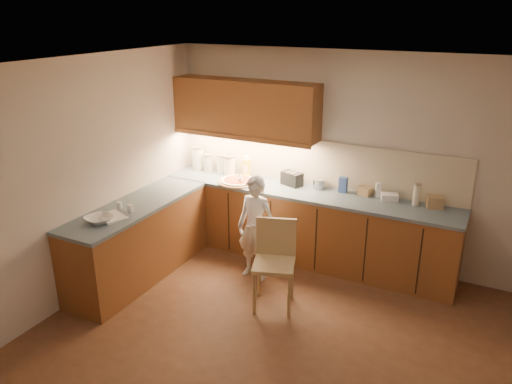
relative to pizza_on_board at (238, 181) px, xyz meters
The scene contains 24 objects.
room 2.16m from the pizza_on_board, 51.57° to the right, with size 4.54×4.50×2.62m.
l_counter 0.68m from the pizza_on_board, 45.34° to the right, with size 3.77×2.62×0.92m.
backsplash 1.01m from the pizza_on_board, 23.82° to the left, with size 3.75×0.02×0.58m, color beige.
upper_cabinets 0.93m from the pizza_on_board, 92.81° to the left, with size 1.95×0.36×0.73m.
pizza_on_board is the anchor object (origin of this frame).
child 0.87m from the pizza_on_board, 46.83° to the right, with size 0.46×0.30×1.26m, color silver.
wooden_chair 1.47m from the pizza_on_board, 45.06° to the right, with size 0.54×0.54×0.95m.
mixing_bowl 1.90m from the pizza_on_board, 111.18° to the right, with size 0.28×0.28×0.07m, color white.
canister_a 0.81m from the pizza_on_board, 162.31° to the left, with size 0.16×0.16×0.33m.
canister_b 0.64m from the pizza_on_board, 158.58° to the left, with size 0.14×0.14×0.25m.
canister_c 0.47m from the pizza_on_board, 147.47° to the left, with size 0.14×0.14×0.27m.
canister_d 0.36m from the pizza_on_board, 137.85° to the left, with size 0.17×0.17×0.27m.
oil_jug 0.27m from the pizza_on_board, 91.31° to the left, with size 0.12×0.10×0.29m.
toaster 0.70m from the pizza_on_board, 19.79° to the left, with size 0.30×0.23×0.18m.
steel_pot 1.04m from the pizza_on_board, 15.14° to the left, with size 0.16×0.16×0.12m.
blue_box 1.35m from the pizza_on_board, 11.79° to the left, with size 0.10×0.07×0.20m, color #33519B.
card_box_a 1.61m from the pizza_on_board, 10.67° to the left, with size 0.15×0.11×0.11m, color #A38558.
white_bottle 1.77m from the pizza_on_board, 10.18° to the left, with size 0.06×0.06×0.18m, color white.
flat_pack 1.90m from the pizza_on_board, ahead, with size 0.19×0.14×0.08m, color white.
tall_jar 2.21m from the pizza_on_board, ahead, with size 0.08×0.08×0.26m.
card_box_b 2.41m from the pizza_on_board, ahead, with size 0.18×0.14×0.14m, color tan.
dough_cloth 1.75m from the pizza_on_board, 111.93° to the right, with size 0.31×0.24×0.02m, color silver.
spice_jar_a 1.57m from the pizza_on_board, 119.10° to the right, with size 0.05×0.05×0.07m, color white.
spice_jar_b 1.51m from the pizza_on_board, 113.03° to the right, with size 0.06×0.06×0.08m, color silver.
Camera 1 is at (1.71, -3.71, 3.05)m, focal length 35.00 mm.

